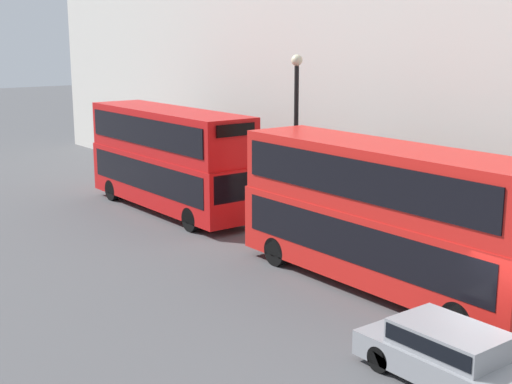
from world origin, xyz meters
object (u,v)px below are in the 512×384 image
bus_second_in_queue (169,156)px  bus_leading (383,211)px  car_dark_sedan (451,354)px  pedestrian (392,239)px

bus_second_in_queue → bus_leading: bearing=-90.0°
car_dark_sedan → pedestrian: 8.92m
bus_second_in_queue → pedestrian: bus_second_in_queue is taller
bus_leading → car_dark_sedan: bearing=-122.8°
bus_leading → pedestrian: bus_leading is taller
bus_second_in_queue → pedestrian: (2.29, -11.19, -1.68)m
bus_second_in_queue → car_dark_sedan: (-3.40, -18.06, -1.80)m
pedestrian → bus_second_in_queue: bearing=101.6°
car_dark_sedan → pedestrian: pedestrian is taller
car_dark_sedan → pedestrian: size_ratio=2.47×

